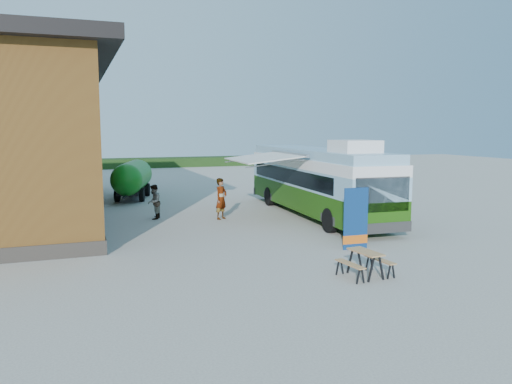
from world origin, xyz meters
name	(u,v)px	position (x,y,z in m)	size (l,w,h in m)	color
ground	(284,240)	(0.00, 0.00, 0.00)	(100.00, 100.00, 0.00)	#BCB7AD
barn	(5,142)	(-10.50, 10.00, 3.59)	(9.60, 21.20, 7.50)	brown
hedge	(217,161)	(8.00, 38.00, 0.50)	(40.00, 3.00, 1.00)	#264419
bus	(316,179)	(3.66, 4.55, 1.79)	(3.15, 12.30, 3.75)	#275F0F
awning	(267,161)	(1.13, 4.71, 2.72)	(2.97, 4.55, 0.53)	white
banner	(356,224)	(1.80, -2.16, 0.89)	(0.95, 0.21, 2.18)	navy
picnic_table	(365,258)	(0.35, -5.11, 0.56)	(1.42, 1.29, 0.75)	tan
person_a	(221,199)	(-0.99, 5.11, 0.96)	(0.70, 0.46, 1.93)	#999999
person_b	(154,202)	(-3.94, 6.18, 0.81)	(0.79, 0.61, 1.62)	#999999
slurry_tanker	(133,177)	(-4.11, 13.46, 1.30)	(2.87, 5.95, 2.26)	#167A1A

